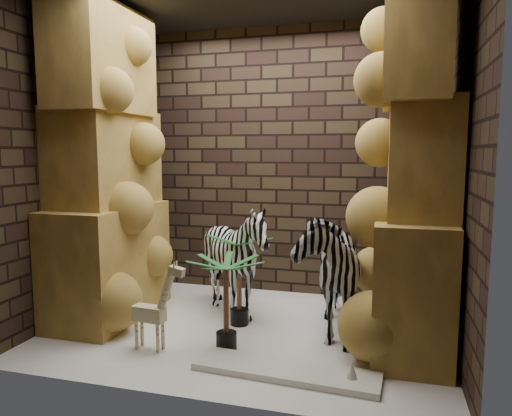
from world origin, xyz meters
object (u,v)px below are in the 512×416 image
(zebra_left, at_px, (236,265))
(giraffe_toy, at_px, (149,304))
(palm_back, at_px, (226,304))
(surfboard, at_px, (285,371))
(palm_front, at_px, (239,279))
(zebra_right, at_px, (326,259))

(zebra_left, distance_m, giraffe_toy, 1.05)
(zebra_left, bearing_deg, palm_back, -77.81)
(giraffe_toy, height_order, surfboard, giraffe_toy)
(palm_front, distance_m, palm_back, 0.58)
(palm_front, height_order, surfboard, palm_front)
(zebra_left, xyz_separation_m, surfboard, (0.73, -1.07, -0.49))
(zebra_left, bearing_deg, zebra_right, -10.36)
(zebra_right, bearing_deg, palm_front, 173.19)
(zebra_right, xyz_separation_m, giraffe_toy, (-1.34, -0.78, -0.28))
(surfboard, bearing_deg, palm_back, 156.29)
(zebra_left, bearing_deg, palm_front, -63.65)
(giraffe_toy, xyz_separation_m, surfboard, (1.17, -0.13, -0.37))
(giraffe_toy, xyz_separation_m, palm_front, (0.54, 0.74, 0.04))
(zebra_right, relative_size, giraffe_toy, 1.71)
(zebra_right, relative_size, palm_back, 1.71)
(zebra_right, bearing_deg, palm_back, -149.84)
(giraffe_toy, distance_m, palm_front, 0.92)
(palm_front, relative_size, palm_back, 1.11)
(giraffe_toy, relative_size, palm_back, 1.00)
(zebra_left, height_order, surfboard, zebra_left)
(zebra_right, distance_m, giraffe_toy, 1.58)
(giraffe_toy, xyz_separation_m, palm_back, (0.61, 0.16, 0.00))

